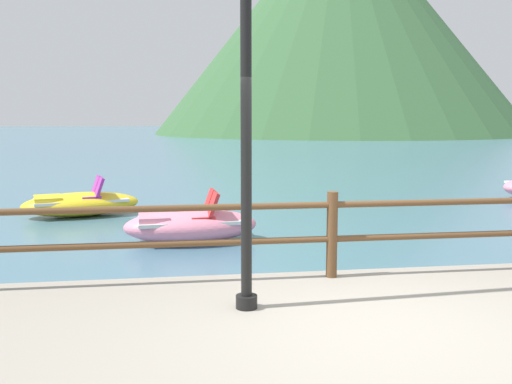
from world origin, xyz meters
TOP-DOWN VIEW (x-y plane):
  - ground_plane at (0.00, 40.00)m, footprint 200.00×200.00m
  - dock_railing at (0.00, 1.55)m, footprint 23.92×0.12m
  - lamp_post at (-1.06, 0.67)m, footprint 0.28×0.28m
  - pedal_boat_1 at (-3.76, 8.33)m, footprint 2.70×1.73m
  - pedal_boat_3 at (-1.45, 5.36)m, footprint 2.38×1.32m
  - cliff_headland at (18.48, 70.28)m, footprint 48.39×48.39m

SIDE VIEW (x-z plane):
  - ground_plane at x=0.00m, z-range 0.00..0.00m
  - pedal_boat_1 at x=-3.76m, z-range -0.15..0.70m
  - pedal_boat_3 at x=-1.45m, z-range -0.14..0.74m
  - dock_railing at x=0.00m, z-range 0.51..1.46m
  - lamp_post at x=-1.06m, z-range 0.84..5.27m
  - cliff_headland at x=18.48m, z-range -0.93..29.31m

